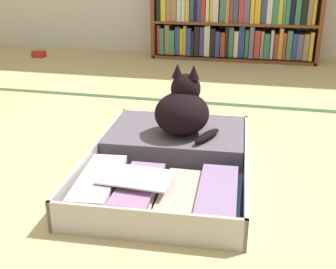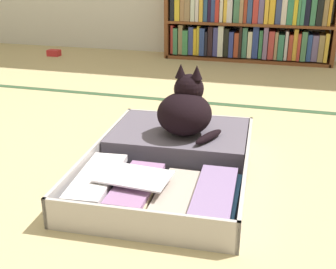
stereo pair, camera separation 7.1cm
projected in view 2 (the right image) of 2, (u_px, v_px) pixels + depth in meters
ground_plane at (132, 195)px, 1.45m from camera, size 10.00×10.00×0.00m
tatami_border at (198, 102)px, 2.40m from camera, size 4.80×0.05×0.00m
bookshelf at (249, 7)px, 3.28m from camera, size 1.30×0.23×0.84m
open_suitcase at (171, 158)px, 1.61m from camera, size 0.61×0.86×0.10m
black_cat at (186, 110)px, 1.66m from camera, size 0.27×0.25×0.27m
small_red_pouch at (54, 53)px, 3.58m from camera, size 0.10×0.07×0.05m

